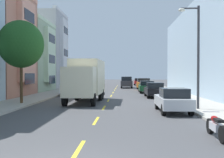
# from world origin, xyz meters

# --- Properties ---
(ground_plane) EXTENTS (160.00, 160.00, 0.00)m
(ground_plane) POSITION_xyz_m (0.00, 30.00, 0.00)
(ground_plane) COLOR #424244
(sidewalk_left) EXTENTS (3.20, 120.00, 0.14)m
(sidewalk_left) POSITION_xyz_m (-7.10, 28.00, 0.07)
(sidewalk_left) COLOR #A39E93
(sidewalk_left) RESTS_ON ground_plane
(sidewalk_right) EXTENTS (3.20, 120.00, 0.14)m
(sidewalk_right) POSITION_xyz_m (7.10, 28.00, 0.07)
(sidewalk_right) COLOR #A39E93
(sidewalk_right) RESTS_ON ground_plane
(lane_centerline_dashes) EXTENTS (0.14, 47.20, 0.01)m
(lane_centerline_dashes) POSITION_xyz_m (0.00, 24.50, 0.00)
(lane_centerline_dashes) COLOR yellow
(lane_centerline_dashes) RESTS_ON ground_plane
(townhouse_fourth_sage) EXTENTS (12.87, 7.91, 9.47)m
(townhouse_fourth_sage) POSITION_xyz_m (-14.73, 27.95, 4.53)
(townhouse_fourth_sage) COLOR #99AD8E
(townhouse_fourth_sage) RESTS_ON ground_plane
(townhouse_fifth_dove_grey) EXTENTS (12.34, 7.91, 12.59)m
(townhouse_fifth_dove_grey) POSITION_xyz_m (-14.46, 36.06, 6.10)
(townhouse_fifth_dove_grey) COLOR #A8A8AD
(townhouse_fifth_dove_grey) RESTS_ON ground_plane
(street_tree_second) EXTENTS (3.39, 3.39, 6.26)m
(street_tree_second) POSITION_xyz_m (-6.40, 13.38, 4.60)
(street_tree_second) COLOR #47331E
(street_tree_second) RESTS_ON sidewalk_left
(street_lamp) EXTENTS (1.35, 0.28, 6.51)m
(street_lamp) POSITION_xyz_m (5.94, 10.75, 3.93)
(street_lamp) COLOR #38383D
(street_lamp) RESTS_ON sidewalk_right
(delivery_box_truck) EXTENTS (2.61, 7.43, 3.56)m
(delivery_box_truck) POSITION_xyz_m (-1.79, 15.84, 1.98)
(delivery_box_truck) COLOR beige
(delivery_box_truck) RESTS_ON ground_plane
(parked_suv_white) EXTENTS (2.09, 4.85, 1.93)m
(parked_suv_white) POSITION_xyz_m (-4.30, 22.74, 0.99)
(parked_suv_white) COLOR silver
(parked_suv_white) RESTS_ON ground_plane
(parked_wagon_forest) EXTENTS (1.87, 4.72, 1.50)m
(parked_wagon_forest) POSITION_xyz_m (4.21, 26.89, 0.80)
(parked_wagon_forest) COLOR #194C28
(parked_wagon_forest) RESTS_ON ground_plane
(parked_pickup_teal) EXTENTS (2.01, 5.31, 1.73)m
(parked_pickup_teal) POSITION_xyz_m (-4.42, 45.92, 0.83)
(parked_pickup_teal) COLOR #195B60
(parked_pickup_teal) RESTS_ON ground_plane
(parked_hatchback_red) EXTENTS (1.76, 4.01, 1.50)m
(parked_hatchback_red) POSITION_xyz_m (4.40, 49.32, 0.76)
(parked_hatchback_red) COLOR #AD1E1E
(parked_hatchback_red) RESTS_ON ground_plane
(parked_hatchback_silver) EXTENTS (1.77, 4.01, 1.50)m
(parked_hatchback_silver) POSITION_xyz_m (4.37, 9.99, 0.76)
(parked_hatchback_silver) COLOR #B2B5BA
(parked_hatchback_silver) RESTS_ON ground_plane
(parked_pickup_orange) EXTENTS (2.13, 5.35, 1.73)m
(parked_pickup_orange) POSITION_xyz_m (4.41, 33.01, 0.83)
(parked_pickup_orange) COLOR orange
(parked_pickup_orange) RESTS_ON ground_plane
(parked_sedan_burgundy) EXTENTS (1.87, 4.53, 1.43)m
(parked_sedan_burgundy) POSITION_xyz_m (-4.40, 51.70, 0.75)
(parked_sedan_burgundy) COLOR maroon
(parked_sedan_burgundy) RESTS_ON ground_plane
(parked_hatchback_black) EXTENTS (1.80, 4.02, 1.50)m
(parked_hatchback_black) POSITION_xyz_m (4.45, 20.29, 0.76)
(parked_hatchback_black) COLOR black
(parked_hatchback_black) RESTS_ON ground_plane
(moving_charcoal_sedan) EXTENTS (1.95, 4.80, 1.93)m
(moving_charcoal_sedan) POSITION_xyz_m (1.80, 38.41, 0.99)
(moving_charcoal_sedan) COLOR #333338
(moving_charcoal_sedan) RESTS_ON ground_plane
(parked_motorcycle) EXTENTS (0.62, 2.05, 0.90)m
(parked_motorcycle) POSITION_xyz_m (4.75, 3.68, 0.41)
(parked_motorcycle) COLOR black
(parked_motorcycle) RESTS_ON ground_plane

